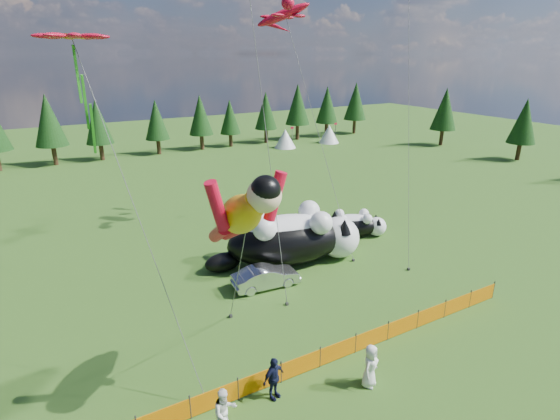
# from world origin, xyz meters

# --- Properties ---
(ground) EXTENTS (160.00, 160.00, 0.00)m
(ground) POSITION_xyz_m (0.00, 0.00, 0.00)
(ground) COLOR #17390A
(ground) RESTS_ON ground
(safety_fence) EXTENTS (22.06, 0.06, 1.10)m
(safety_fence) POSITION_xyz_m (0.00, -3.00, 0.50)
(safety_fence) COLOR #262626
(safety_fence) RESTS_ON ground
(tree_line) EXTENTS (90.00, 4.00, 8.00)m
(tree_line) POSITION_xyz_m (0.00, 45.00, 4.00)
(tree_line) COLOR black
(tree_line) RESTS_ON ground
(festival_tents) EXTENTS (50.00, 3.20, 2.80)m
(festival_tents) POSITION_xyz_m (11.00, 40.00, 1.40)
(festival_tents) COLOR white
(festival_tents) RESTS_ON ground
(cat_large) EXTENTS (10.56, 5.49, 3.86)m
(cat_large) POSITION_xyz_m (3.39, 6.66, 1.83)
(cat_large) COLOR black
(cat_large) RESTS_ON ground
(cat_small) EXTENTS (5.13, 3.57, 1.99)m
(cat_small) POSITION_xyz_m (9.88, 8.19, 0.94)
(cat_small) COLOR black
(cat_small) RESTS_ON ground
(car) EXTENTS (4.18, 1.74, 1.34)m
(car) POSITION_xyz_m (0.23, 4.55, 0.67)
(car) COLOR silver
(car) RESTS_ON ground
(spectator_b) EXTENTS (0.99, 0.63, 1.95)m
(spectator_b) POSITION_xyz_m (-6.09, -4.29, 0.98)
(spectator_b) COLOR silver
(spectator_b) RESTS_ON ground
(spectator_c) EXTENTS (1.24, 0.88, 1.91)m
(spectator_c) POSITION_xyz_m (-3.68, -3.60, 0.96)
(spectator_c) COLOR #121733
(spectator_c) RESTS_ON ground
(spectator_e) EXTENTS (1.14, 1.00, 1.95)m
(spectator_e) POSITION_xyz_m (0.19, -4.95, 0.98)
(spectator_e) COLOR silver
(spectator_e) RESTS_ON ground
(superhero_kite) EXTENTS (5.13, 8.15, 10.83)m
(superhero_kite) POSITION_xyz_m (-4.54, -2.77, 7.90)
(superhero_kite) COLOR orange
(superhero_kite) RESTS_ON ground
(gecko_kite) EXTENTS (6.17, 11.38, 17.94)m
(gecko_kite) POSITION_xyz_m (6.22, 13.07, 15.89)
(gecko_kite) COLOR red
(gecko_kite) RESTS_ON ground
(flower_kite) EXTENTS (4.26, 7.30, 15.01)m
(flower_kite) POSITION_xyz_m (-8.66, 2.76, 13.74)
(flower_kite) COLOR red
(flower_kite) RESTS_ON ground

